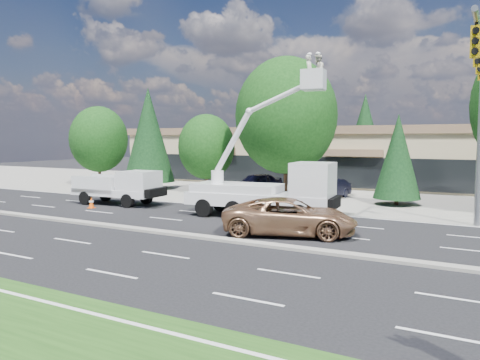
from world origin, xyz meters
The scene contains 19 objects.
ground centered at (0.00, 0.00, 0.00)m, with size 140.00×140.00×0.00m, color black.
concrete_apron centered at (0.00, 20.00, 0.01)m, with size 140.00×22.00×0.01m, color gray.
road_median centered at (0.00, 0.00, 0.06)m, with size 120.00×0.55×0.12m, color gray.
strip_mall centered at (0.00, 29.97, 2.83)m, with size 50.40×15.40×5.50m.
tree_front_a centered at (-22.00, 15.00, 4.34)m, with size 5.35×5.35×7.42m.
tree_front_b centered at (-16.00, 15.00, 4.72)m, with size 4.47×4.47×8.81m.
tree_front_c centered at (-10.00, 15.00, 3.73)m, with size 4.60×4.60×6.38m.
tree_front_d centered at (-3.00, 15.00, 6.07)m, with size 7.48×7.48×10.37m.
tree_front_e centered at (5.00, 15.00, 3.23)m, with size 3.05×3.05×6.02m.
tree_back_a centered at (-18.00, 42.00, 5.06)m, with size 4.78×4.78×9.43m.
tree_back_b centered at (-4.00, 42.00, 5.35)m, with size 5.06×5.06×9.97m.
utility_pickup centered at (-11.01, 6.23, 0.94)m, with size 6.11×2.71×2.29m.
bucket_truck centered at (0.09, 6.30, 1.95)m, with size 8.81×3.37×8.84m.
traffic_cone_a centered at (-11.63, 4.15, 0.34)m, with size 0.40×0.40×0.70m.
traffic_cone_b centered at (-1.14, 3.70, 0.34)m, with size 0.40×0.40×0.70m.
traffic_cone_c centered at (1.93, 3.75, 0.34)m, with size 0.40×0.40×0.70m.
minivan centered at (2.60, 2.59, 0.84)m, with size 2.78×6.04×1.68m, color #946847.
parked_car_west centered at (-6.26, 16.58, 0.81)m, with size 1.92×4.77×1.63m, color black.
parked_car_east centered at (0.00, 16.00, 0.72)m, with size 1.53×4.39×1.45m, color black.
Camera 1 is at (10.84, -16.92, 4.35)m, focal length 35.00 mm.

